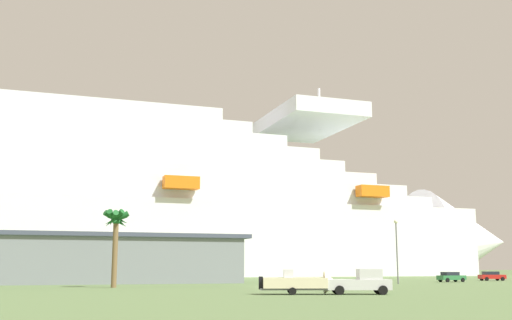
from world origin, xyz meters
TOP-DOWN VIEW (x-y plane):
  - ground_plane at (0.00, 30.00)m, footprint 600.00×600.00m
  - cruise_ship at (-30.14, 77.47)m, footprint 251.51×52.94m
  - terminal_building at (-27.01, 22.73)m, footprint 57.02×25.34m
  - pickup_truck at (2.14, -23.33)m, footprint 5.91×3.27m
  - small_boat_on_trailer at (-2.80, -22.16)m, footprint 7.73×3.51m
  - palm_tree at (-18.54, -0.04)m, footprint 3.28×3.28m
  - street_lamp at (20.49, 5.57)m, footprint 0.56×0.56m
  - parked_car_red_hatchback at (45.66, 20.10)m, footprint 4.54×2.53m
  - parked_car_green_wagon at (34.08, 14.09)m, footprint 4.58×2.39m

SIDE VIEW (x-z plane):
  - ground_plane at x=0.00m, z-range 0.00..0.00m
  - parked_car_green_wagon at x=34.08m, z-range 0.04..1.62m
  - parked_car_red_hatchback at x=45.66m, z-range 0.04..1.62m
  - small_boat_on_trailer at x=-2.80m, z-range -0.11..2.04m
  - pickup_truck at x=2.14m, z-range -0.06..2.14m
  - terminal_building at x=-27.01m, z-range 0.02..7.16m
  - street_lamp at x=20.49m, z-range 1.27..10.28m
  - palm_tree at x=-18.54m, z-range 2.66..11.80m
  - cruise_ship at x=-30.14m, z-range -12.35..45.75m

